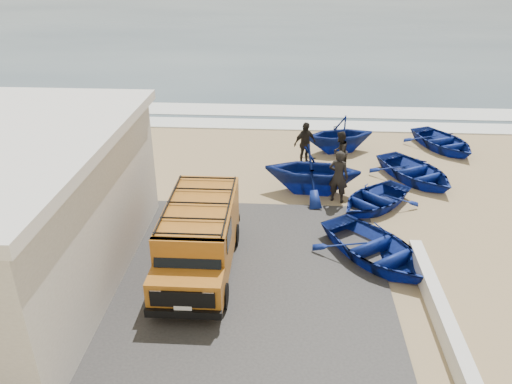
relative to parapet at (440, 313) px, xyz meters
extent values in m
plane|color=tan|center=(-5.00, 3.00, -0.28)|extent=(160.00, 160.00, 0.00)
cube|color=#383533|center=(-7.00, 1.00, -0.25)|extent=(12.00, 10.00, 0.05)
cube|color=#385166|center=(-5.00, 59.00, -0.27)|extent=(180.00, 88.00, 0.01)
cube|color=white|center=(-5.00, 15.00, -0.25)|extent=(180.00, 1.60, 0.06)
cube|color=white|center=(-5.00, 17.50, -0.26)|extent=(180.00, 2.20, 0.04)
cube|color=black|center=(-8.55, 2.50, 2.33)|extent=(0.08, 0.70, 0.90)
cube|color=silver|center=(0.00, 0.00, 0.00)|extent=(0.35, 6.00, 0.55)
cube|color=#AE641A|center=(-6.38, 2.20, 0.88)|extent=(1.89, 3.85, 1.63)
cube|color=#AE641A|center=(-6.37, -0.16, 0.51)|extent=(1.88, 0.89, 0.89)
cube|color=black|center=(-6.37, 0.30, 1.30)|extent=(1.72, 0.34, 0.71)
cube|color=black|center=(-6.37, -0.63, 0.61)|extent=(1.59, 0.08, 0.44)
cube|color=black|center=(-6.37, -0.66, 0.19)|extent=(1.91, 0.15, 0.22)
cube|color=black|center=(-6.38, 2.15, 1.78)|extent=(1.79, 3.55, 0.06)
cylinder|color=black|center=(-7.25, 0.23, 0.07)|extent=(0.22, 0.69, 0.69)
cylinder|color=black|center=(-7.26, 3.28, 0.07)|extent=(0.22, 0.69, 0.69)
cylinder|color=black|center=(-5.49, 0.23, 0.07)|extent=(0.22, 0.69, 0.69)
cylinder|color=black|center=(-5.50, 3.29, 0.07)|extent=(0.22, 0.69, 0.69)
imported|color=navy|center=(-1.22, 2.70, 0.13)|extent=(4.56, 4.81, 0.81)
imported|color=navy|center=(-0.75, 6.08, 0.07)|extent=(4.00, 4.03, 0.69)
imported|color=navy|center=(-2.95, 7.20, 0.67)|extent=(3.85, 3.40, 1.90)
imported|color=navy|center=(1.24, 8.52, 0.11)|extent=(4.19, 4.59, 0.78)
imported|color=navy|center=(-1.58, 11.48, 0.57)|extent=(3.82, 3.52, 1.68)
imported|color=navy|center=(3.28, 12.08, 0.10)|extent=(3.87, 4.39, 0.76)
imported|color=black|center=(-2.04, 6.49, 0.73)|extent=(0.85, 0.70, 2.00)
imported|color=black|center=(-1.75, 9.29, 0.58)|extent=(0.99, 1.05, 1.72)
imported|color=black|center=(-3.17, 9.94, 0.66)|extent=(1.16, 1.00, 1.87)
camera|label=1|loc=(-3.99, -10.08, 8.27)|focal=35.00mm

